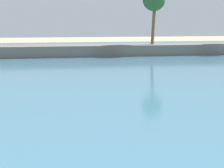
{
  "coord_description": "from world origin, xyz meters",
  "views": [
    {
      "loc": [
        -3.67,
        -2.78,
        5.56
      ],
      "look_at": [
        -0.7,
        12.99,
        2.83
      ],
      "focal_mm": 59.07,
      "sensor_mm": 36.0,
      "label": 1
    }
  ],
  "objects": [
    {
      "name": "sea",
      "position": [
        0.0,
        52.72,
        0.03
      ],
      "size": [
        220.0,
        88.66,
        0.06
      ],
      "primitive_type": "cube",
      "color": "teal",
      "rests_on": "ground"
    },
    {
      "name": "palm_headland",
      "position": [
        -1.32,
        57.03,
        2.47
      ],
      "size": [
        100.73,
        6.3,
        12.35
      ],
      "color": "slate",
      "rests_on": "ground"
    }
  ]
}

